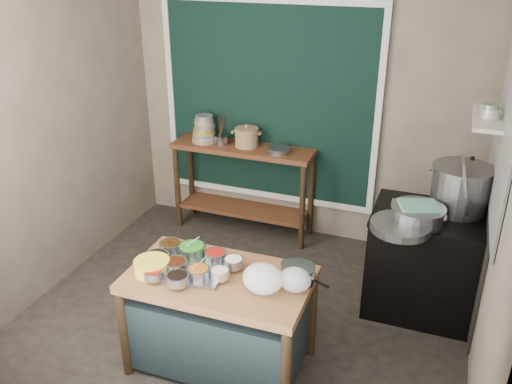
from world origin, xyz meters
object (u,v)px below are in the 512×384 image
at_px(stove_block, 426,264).
at_px(stock_pot, 460,189).
at_px(saucepan, 298,274).
at_px(prep_table, 220,321).
at_px(ceramic_crock, 247,138).
at_px(condiment_tray, 188,269).
at_px(utensil_cup, 222,140).
at_px(steamer, 418,215).
at_px(yellow_basin, 152,266).
at_px(back_counter, 243,189).

height_order(stove_block, stock_pot, stock_pot).
xyz_separation_m(stove_block, saucepan, (-0.78, -1.09, 0.39)).
relative_size(prep_table, ceramic_crock, 5.00).
distance_m(condiment_tray, utensil_cup, 2.04).
relative_size(stove_block, stock_pot, 1.91).
bearing_deg(steamer, stock_pot, 50.72).
bearing_deg(condiment_tray, utensil_cup, 107.22).
distance_m(ceramic_crock, stock_pot, 2.11).
bearing_deg(yellow_basin, stove_block, 37.17).
height_order(yellow_basin, stock_pot, stock_pot).
xyz_separation_m(prep_table, steamer, (1.19, 1.01, 0.57)).
bearing_deg(stock_pot, prep_table, -137.42).
distance_m(back_counter, ceramic_crock, 0.56).
height_order(saucepan, utensil_cup, utensil_cup).
xyz_separation_m(ceramic_crock, stock_pot, (2.03, -0.60, 0.03)).
xyz_separation_m(prep_table, saucepan, (0.52, 0.12, 0.44)).
relative_size(stove_block, steamer, 2.18).
relative_size(prep_table, back_counter, 0.86).
bearing_deg(ceramic_crock, prep_table, -73.87).
relative_size(condiment_tray, saucepan, 2.25).
relative_size(condiment_tray, steamer, 1.25).
bearing_deg(condiment_tray, saucepan, 9.97).
bearing_deg(condiment_tray, stock_pot, 38.88).
xyz_separation_m(yellow_basin, ceramic_crock, (-0.12, 2.07, 0.24)).
height_order(condiment_tray, steamer, steamer).
bearing_deg(utensil_cup, saucepan, -53.30).
height_order(saucepan, stock_pot, stock_pot).
distance_m(stove_block, stock_pot, 0.67).
height_order(condiment_tray, ceramic_crock, ceramic_crock).
distance_m(yellow_basin, stock_pot, 2.42).
distance_m(stove_block, condiment_tray, 1.98).
xyz_separation_m(condiment_tray, utensil_cup, (-0.60, 1.94, 0.23)).
xyz_separation_m(condiment_tray, saucepan, (0.75, 0.13, 0.05)).
distance_m(stock_pot, steamer, 0.45).
relative_size(back_counter, utensil_cup, 9.70).
xyz_separation_m(back_counter, utensil_cup, (-0.22, -0.01, 0.52)).
relative_size(saucepan, stock_pot, 0.49).
height_order(prep_table, condiment_tray, condiment_tray).
distance_m(ceramic_crock, steamer, 1.99).
distance_m(saucepan, stock_pot, 1.57).
height_order(utensil_cup, ceramic_crock, ceramic_crock).
relative_size(condiment_tray, ceramic_crock, 2.05).
bearing_deg(utensil_cup, ceramic_crock, 5.54).
relative_size(stove_block, utensil_cup, 6.02).
bearing_deg(saucepan, steamer, 74.82).
bearing_deg(yellow_basin, stock_pot, 37.52).
xyz_separation_m(saucepan, utensil_cup, (-1.35, 1.81, 0.18)).
xyz_separation_m(stove_block, ceramic_crock, (-1.86, 0.75, 0.61)).
bearing_deg(condiment_tray, steamer, 35.96).
bearing_deg(prep_table, steamer, 39.54).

